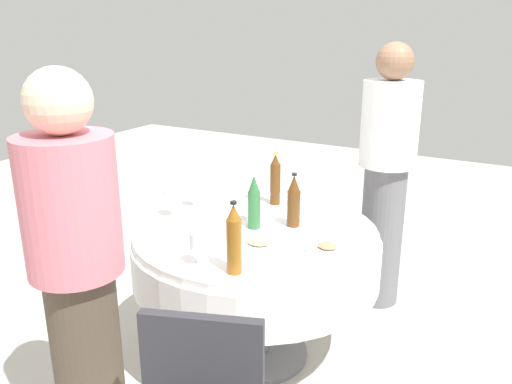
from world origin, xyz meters
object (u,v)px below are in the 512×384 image
wine_glass_near (197,242)px  person_outer (386,174)px  plate_east (327,249)px  wine_glass_rear (257,184)px  bottle_brown_outer (294,202)px  plate_north (313,214)px  dining_table (256,256)px  bottle_amber_mid (234,240)px  person_far (79,278)px  wine_glass_south (171,197)px  wine_glass_mid (194,190)px  bottle_green_far (254,203)px  plate_left (259,245)px  bottle_brown_right (275,180)px

wine_glass_near → person_outer: (-0.41, -1.40, 0.01)m
plate_east → wine_glass_rear: bearing=-36.5°
bottle_brown_outer → plate_north: 0.23m
dining_table → bottle_amber_mid: (-0.16, 0.47, 0.30)m
person_outer → person_far: 1.97m
wine_glass_south → person_outer: (-0.87, -0.98, 0.01)m
wine_glass_mid → bottle_brown_outer: bearing=-179.2°
dining_table → person_far: bearing=78.2°
bottle_brown_outer → wine_glass_south: bottle_brown_outer is taller
bottle_brown_outer → plate_east: (-0.27, 0.21, -0.12)m
dining_table → person_outer: (-0.39, -0.91, 0.27)m
bottle_green_far → person_far: (0.19, 0.97, -0.03)m
plate_north → person_far: person_far is taller
person_outer → bottle_amber_mid: bearing=-76.2°
bottle_amber_mid → wine_glass_near: size_ratio=2.08×
bottle_amber_mid → plate_north: size_ratio=1.23×
bottle_amber_mid → wine_glass_south: bearing=-31.7°
plate_left → bottle_amber_mid: bearing=98.0°
dining_table → plate_north: plate_north is taller
dining_table → person_far: (0.20, 0.96, 0.26)m
wine_glass_mid → person_far: 1.12m
bottle_brown_outer → wine_glass_rear: bearing=-36.0°
wine_glass_mid → plate_north: (-0.65, -0.20, -0.09)m
plate_north → bottle_brown_outer: bearing=80.8°
wine_glass_near → plate_north: size_ratio=0.59×
dining_table → bottle_green_far: bearing=-25.2°
bottle_brown_right → plate_east: 0.70m
bottle_green_far → plate_east: bottle_green_far is taller
wine_glass_mid → person_far: (-0.27, 1.08, 0.00)m
bottle_brown_right → wine_glass_near: bearing=95.3°
person_outer → plate_east: bearing=-65.3°
bottle_brown_right → wine_glass_south: size_ratio=1.94×
dining_table → bottle_brown_outer: size_ratio=4.48×
plate_north → plate_left: 0.51m
bottle_brown_right → plate_north: bottle_brown_right is taller
bottle_brown_right → wine_glass_rear: (0.13, -0.01, -0.05)m
bottle_brown_right → plate_east: (-0.51, 0.46, -0.13)m
bottle_brown_right → bottle_amber_mid: bottle_amber_mid is taller
wine_glass_south → bottle_brown_right: bearing=-130.4°
bottle_amber_mid → wine_glass_rear: 0.95m
bottle_green_far → bottle_brown_right: bottle_brown_right is taller
person_far → bottle_brown_right: bearing=-82.8°
plate_north → plate_east: bearing=121.4°
wine_glass_mid → wine_glass_near: 0.76m
wine_glass_near → plate_east: 0.60m
wine_glass_rear → plate_north: bearing=168.9°
bottle_brown_outer → bottle_amber_mid: bearing=91.6°
plate_east → bottle_green_far: bearing=-10.8°
wine_glass_near → plate_left: size_ratio=0.61×
plate_east → person_outer: 0.99m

